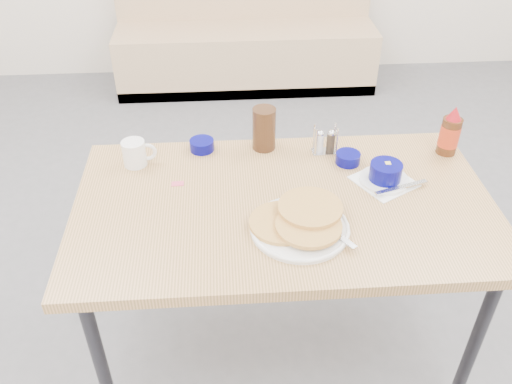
{
  "coord_description": "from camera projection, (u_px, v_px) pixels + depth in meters",
  "views": [
    {
      "loc": [
        -0.19,
        -1.16,
        1.87
      ],
      "look_at": [
        -0.1,
        0.23,
        0.82
      ],
      "focal_mm": 38.0,
      "sensor_mm": 36.0,
      "label": 1
    }
  ],
  "objects": [
    {
      "name": "booth_bench",
      "position": [
        245.0,
        37.0,
        4.07
      ],
      "size": [
        1.9,
        0.56,
        1.22
      ],
      "color": "tan",
      "rests_on": "ground"
    },
    {
      "name": "butter_bowl",
      "position": [
        348.0,
        158.0,
        1.98
      ],
      "size": [
        0.09,
        0.09,
        0.04
      ],
      "rotation": [
        0.0,
        0.0,
        -0.2
      ],
      "color": "#040463",
      "rests_on": "dining_table"
    },
    {
      "name": "dining_table",
      "position": [
        284.0,
        216.0,
        1.84
      ],
      "size": [
        1.4,
        0.8,
        0.76
      ],
      "color": "tan",
      "rests_on": "ground"
    },
    {
      "name": "amber_tumbler",
      "position": [
        264.0,
        129.0,
        2.02
      ],
      "size": [
        0.11,
        0.11,
        0.16
      ],
      "primitive_type": "cylinder",
      "rotation": [
        0.0,
        0.0,
        0.36
      ],
      "color": "#3A2212",
      "rests_on": "dining_table"
    },
    {
      "name": "coffee_mug",
      "position": [
        135.0,
        153.0,
        1.95
      ],
      "size": [
        0.12,
        0.08,
        0.1
      ],
      "rotation": [
        0.0,
        0.0,
        0.09
      ],
      "color": "white",
      "rests_on": "dining_table"
    },
    {
      "name": "grits_setting",
      "position": [
        385.0,
        174.0,
        1.87
      ],
      "size": [
        0.27,
        0.25,
        0.08
      ],
      "rotation": [
        0.0,
        0.0,
        0.52
      ],
      "color": "white",
      "rests_on": "dining_table"
    },
    {
      "name": "creamer_bowl",
      "position": [
        202.0,
        145.0,
        2.05
      ],
      "size": [
        0.09,
        0.09,
        0.04
      ],
      "rotation": [
        0.0,
        0.0,
        -0.01
      ],
      "color": "#040463",
      "rests_on": "dining_table"
    },
    {
      "name": "pancake_plate",
      "position": [
        300.0,
        223.0,
        1.68
      ],
      "size": [
        0.32,
        0.31,
        0.06
      ],
      "rotation": [
        0.0,
        0.0,
        0.26
      ],
      "color": "white",
      "rests_on": "dining_table"
    },
    {
      "name": "condiment_caddy",
      "position": [
        325.0,
        143.0,
        2.02
      ],
      "size": [
        0.09,
        0.06,
        0.11
      ],
      "rotation": [
        0.0,
        0.0,
        0.05
      ],
      "color": "silver",
      "rests_on": "dining_table"
    },
    {
      "name": "syrup_bottle",
      "position": [
        450.0,
        133.0,
        1.99
      ],
      "size": [
        0.07,
        0.07,
        0.19
      ],
      "rotation": [
        0.0,
        0.0,
        0.03
      ],
      "color": "#47230F",
      "rests_on": "dining_table"
    },
    {
      "name": "sugar_wrapper",
      "position": [
        178.0,
        184.0,
        1.88
      ],
      "size": [
        0.04,
        0.03,
        0.0
      ],
      "primitive_type": "cube",
      "rotation": [
        0.0,
        0.0,
        0.04
      ],
      "color": "#E14B69",
      "rests_on": "dining_table"
    }
  ]
}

